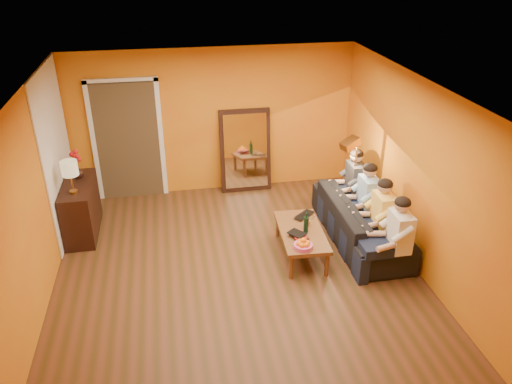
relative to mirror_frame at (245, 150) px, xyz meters
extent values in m
cube|color=brown|center=(-0.55, -2.63, -0.76)|extent=(5.00, 5.50, 0.00)
cube|color=white|center=(-0.55, -2.63, 1.84)|extent=(5.00, 5.50, 0.00)
cube|color=orange|center=(-0.55, 0.12, 0.54)|extent=(5.00, 0.00, 2.60)
cube|color=orange|center=(-3.05, -2.63, 0.54)|extent=(0.00, 5.50, 2.60)
cube|color=orange|center=(1.95, -2.63, 0.54)|extent=(0.00, 5.50, 2.60)
cube|color=white|center=(-3.04, -0.88, 0.54)|extent=(0.02, 1.90, 2.58)
cube|color=#3F2D19|center=(-2.05, 0.20, 0.29)|extent=(1.06, 0.30, 2.10)
cube|color=white|center=(-2.62, 0.08, 0.29)|extent=(0.08, 0.06, 2.20)
cube|color=white|center=(-1.48, 0.08, 0.29)|extent=(0.08, 0.06, 2.20)
cube|color=white|center=(-2.05, 0.08, 1.36)|extent=(1.22, 0.06, 0.08)
cube|color=black|center=(0.00, 0.00, 0.00)|extent=(0.92, 0.27, 1.51)
cube|color=white|center=(0.00, -0.04, 0.00)|extent=(0.78, 0.21, 1.35)
cube|color=black|center=(-2.79, -1.08, -0.34)|extent=(0.44, 1.18, 0.85)
imported|color=black|center=(1.45, -2.06, -0.43)|extent=(2.25, 0.88, 0.66)
cylinder|color=black|center=(0.48, -2.39, -0.18)|extent=(0.07, 0.07, 0.31)
imported|color=#B27F3F|center=(0.55, -2.22, -0.30)|extent=(0.11, 0.11, 0.08)
imported|color=black|center=(0.61, -1.99, -0.33)|extent=(0.44, 0.42, 0.03)
imported|color=black|center=(0.25, -2.54, -0.33)|extent=(0.26, 0.31, 0.02)
imported|color=red|center=(0.26, -2.53, -0.31)|extent=(0.20, 0.25, 0.02)
imported|color=black|center=(0.25, -2.55, -0.29)|extent=(0.29, 0.30, 0.02)
imported|color=black|center=(-2.79, -0.83, 0.19)|extent=(0.19, 0.19, 0.20)
camera|label=1|loc=(-1.35, -8.29, 3.44)|focal=35.00mm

